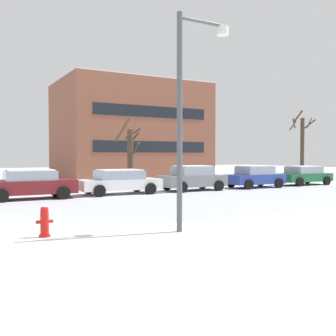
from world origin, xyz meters
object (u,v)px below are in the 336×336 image
fire_hydrant (45,221)px  parked_car_blue (255,176)px  street_lamp (188,100)px  parked_car_green (304,175)px  parked_car_gray (193,178)px  parked_car_white (119,181)px  parked_car_maroon (30,184)px

fire_hydrant → parked_car_blue: (15.83, 9.62, 0.32)m
street_lamp → parked_car_green: street_lamp is taller
street_lamp → parked_car_green: (16.84, 10.92, -3.03)m
fire_hydrant → parked_car_gray: size_ratio=0.22×
fire_hydrant → street_lamp: size_ratio=0.14×
parked_car_blue → parked_car_white: bearing=178.3°
fire_hydrant → parked_car_white: parked_car_white is taller
street_lamp → parked_car_blue: 16.41m
parked_car_green → fire_hydrant: bearing=-154.6°
fire_hydrant → parked_car_gray: bearing=41.7°
street_lamp → parked_car_gray: (7.21, 10.95, -2.97)m
parked_car_maroon → parked_car_green: size_ratio=1.03×
parked_car_white → parked_car_blue: 9.64m
parked_car_maroon → parked_car_white: size_ratio=0.96×
parked_car_maroon → parked_car_green: (19.27, 0.09, -0.04)m
parked_car_blue → parked_car_maroon: bearing=179.7°
parked_car_white → parked_car_gray: (4.82, -0.08, 0.07)m
street_lamp → parked_car_green: bearing=33.0°
parked_car_white → parked_car_maroon: bearing=-177.5°
parked_car_gray → parked_car_blue: parked_car_gray is taller
parked_car_green → street_lamp: bearing=-147.0°
parked_car_white → street_lamp: bearing=-102.2°
parked_car_maroon → parked_car_white: (4.82, 0.21, -0.04)m
street_lamp → parked_car_white: bearing=77.8°
street_lamp → parked_car_green: 20.30m
street_lamp → parked_car_blue: size_ratio=1.56×
parked_car_maroon → parked_car_white: parked_car_maroon is taller
parked_car_white → fire_hydrant: bearing=-122.0°
parked_car_maroon → parked_car_gray: parked_car_gray is taller
parked_car_blue → fire_hydrant: bearing=-148.7°
parked_car_green → parked_car_gray: bearing=179.8°
fire_hydrant → parked_car_blue: size_ratio=0.22×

